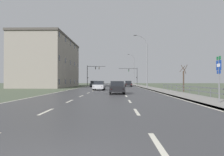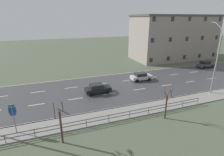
{
  "view_description": "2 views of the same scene",
  "coord_description": "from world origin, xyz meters",
  "px_view_note": "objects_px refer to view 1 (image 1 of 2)",
  "views": [
    {
      "loc": [
        1.28,
        -3.2,
        1.63
      ],
      "look_at": [
        0.07,
        57.27,
        2.4
      ],
      "focal_mm": 33.04,
      "sensor_mm": 36.0,
      "label": 1
    },
    {
      "loc": [
        26.2,
        15.38,
        11.48
      ],
      "look_at": [
        0.0,
        24.87,
        1.77
      ],
      "focal_mm": 27.75,
      "sensor_mm": 36.0,
      "label": 2
    }
  ],
  "objects_px": {
    "highway_sign": "(219,73)",
    "traffic_signal_left": "(92,72)",
    "car_mid_centre": "(128,84)",
    "car_near_left": "(94,84)",
    "street_lamp_distant": "(134,70)",
    "brick_building": "(49,63)",
    "traffic_signal_right": "(133,74)",
    "street_lamp_midground": "(146,62)",
    "car_far_right": "(99,85)",
    "car_distant": "(117,87)"
  },
  "relations": [
    {
      "from": "car_distant",
      "to": "brick_building",
      "type": "relative_size",
      "value": 0.17
    },
    {
      "from": "highway_sign",
      "to": "traffic_signal_left",
      "type": "relative_size",
      "value": 0.52
    },
    {
      "from": "car_mid_centre",
      "to": "brick_building",
      "type": "height_order",
      "value": "brick_building"
    },
    {
      "from": "traffic_signal_left",
      "to": "brick_building",
      "type": "xyz_separation_m",
      "value": [
        -9.52,
        -12.6,
        1.74
      ]
    },
    {
      "from": "car_mid_centre",
      "to": "brick_building",
      "type": "distance_m",
      "value": 21.34
    },
    {
      "from": "car_near_left",
      "to": "brick_building",
      "type": "relative_size",
      "value": 0.17
    },
    {
      "from": "car_far_right",
      "to": "car_distant",
      "type": "xyz_separation_m",
      "value": [
        2.97,
        -9.5,
        0.0
      ]
    },
    {
      "from": "car_mid_centre",
      "to": "car_distant",
      "type": "distance_m",
      "value": 30.37
    },
    {
      "from": "street_lamp_distant",
      "to": "traffic_signal_right",
      "type": "bearing_deg",
      "value": -95.45
    },
    {
      "from": "street_lamp_distant",
      "to": "traffic_signal_left",
      "type": "bearing_deg",
      "value": -152.26
    },
    {
      "from": "highway_sign",
      "to": "traffic_signal_right",
      "type": "relative_size",
      "value": 0.56
    },
    {
      "from": "street_lamp_midground",
      "to": "street_lamp_distant",
      "type": "bearing_deg",
      "value": 89.9
    },
    {
      "from": "street_lamp_midground",
      "to": "car_far_right",
      "type": "bearing_deg",
      "value": -139.93
    },
    {
      "from": "street_lamp_distant",
      "to": "car_distant",
      "type": "height_order",
      "value": "street_lamp_distant"
    },
    {
      "from": "street_lamp_distant",
      "to": "traffic_signal_left",
      "type": "xyz_separation_m",
      "value": [
        -13.94,
        -7.33,
        -0.96
      ]
    },
    {
      "from": "traffic_signal_left",
      "to": "car_distant",
      "type": "xyz_separation_m",
      "value": [
        7.86,
        -40.26,
        -3.64
      ]
    },
    {
      "from": "traffic_signal_left",
      "to": "car_near_left",
      "type": "relative_size",
      "value": 1.56
    },
    {
      "from": "street_lamp_distant",
      "to": "car_far_right",
      "type": "height_order",
      "value": "street_lamp_distant"
    },
    {
      "from": "street_lamp_distant",
      "to": "car_mid_centre",
      "type": "height_order",
      "value": "street_lamp_distant"
    },
    {
      "from": "car_mid_centre",
      "to": "car_near_left",
      "type": "xyz_separation_m",
      "value": [
        -9.03,
        -1.31,
        0.0
      ]
    },
    {
      "from": "car_distant",
      "to": "car_mid_centre",
      "type": "bearing_deg",
      "value": 83.12
    },
    {
      "from": "car_far_right",
      "to": "car_distant",
      "type": "relative_size",
      "value": 1.0
    },
    {
      "from": "street_lamp_midground",
      "to": "brick_building",
      "type": "xyz_separation_m",
      "value": [
        -23.4,
        10.6,
        0.82
      ]
    },
    {
      "from": "highway_sign",
      "to": "car_mid_centre",
      "type": "xyz_separation_m",
      "value": [
        -3.89,
        40.95,
        -1.33
      ]
    },
    {
      "from": "traffic_signal_right",
      "to": "brick_building",
      "type": "bearing_deg",
      "value": -151.78
    },
    {
      "from": "highway_sign",
      "to": "car_mid_centre",
      "type": "height_order",
      "value": "highway_sign"
    },
    {
      "from": "traffic_signal_right",
      "to": "car_mid_centre",
      "type": "distance_m",
      "value": 10.35
    },
    {
      "from": "car_far_right",
      "to": "brick_building",
      "type": "distance_m",
      "value": 23.8
    },
    {
      "from": "street_lamp_distant",
      "to": "highway_sign",
      "type": "relative_size",
      "value": 3.29
    },
    {
      "from": "car_far_right",
      "to": "car_near_left",
      "type": "bearing_deg",
      "value": 100.02
    },
    {
      "from": "traffic_signal_right",
      "to": "car_near_left",
      "type": "distance_m",
      "value": 15.99
    },
    {
      "from": "traffic_signal_left",
      "to": "brick_building",
      "type": "relative_size",
      "value": 0.27
    },
    {
      "from": "car_near_left",
      "to": "brick_building",
      "type": "height_order",
      "value": "brick_building"
    },
    {
      "from": "car_mid_centre",
      "to": "brick_building",
      "type": "bearing_deg",
      "value": -174.11
    },
    {
      "from": "traffic_signal_right",
      "to": "car_far_right",
      "type": "distance_m",
      "value": 31.62
    },
    {
      "from": "highway_sign",
      "to": "traffic_signal_left",
      "type": "height_order",
      "value": "traffic_signal_left"
    },
    {
      "from": "traffic_signal_left",
      "to": "car_near_left",
      "type": "distance_m",
      "value": 12.09
    },
    {
      "from": "traffic_signal_left",
      "to": "car_distant",
      "type": "height_order",
      "value": "traffic_signal_left"
    },
    {
      "from": "street_lamp_distant",
      "to": "car_near_left",
      "type": "bearing_deg",
      "value": -122.68
    },
    {
      "from": "car_distant",
      "to": "street_lamp_midground",
      "type": "bearing_deg",
      "value": 69.56
    },
    {
      "from": "street_lamp_distant",
      "to": "traffic_signal_right",
      "type": "xyz_separation_m",
      "value": [
        -0.74,
        -7.74,
        -1.56
      ]
    },
    {
      "from": "traffic_signal_right",
      "to": "car_distant",
      "type": "bearing_deg",
      "value": -97.63
    },
    {
      "from": "street_lamp_midground",
      "to": "car_distant",
      "type": "xyz_separation_m",
      "value": [
        -6.02,
        -17.06,
        -4.56
      ]
    },
    {
      "from": "traffic_signal_right",
      "to": "traffic_signal_left",
      "type": "distance_m",
      "value": 13.22
    },
    {
      "from": "street_lamp_midground",
      "to": "traffic_signal_right",
      "type": "bearing_deg",
      "value": 91.72
    },
    {
      "from": "street_lamp_distant",
      "to": "car_mid_centre",
      "type": "relative_size",
      "value": 2.66
    },
    {
      "from": "street_lamp_midground",
      "to": "street_lamp_distant",
      "type": "relative_size",
      "value": 1.0
    },
    {
      "from": "street_lamp_distant",
      "to": "car_distant",
      "type": "bearing_deg",
      "value": -97.28
    },
    {
      "from": "street_lamp_distant",
      "to": "brick_building",
      "type": "bearing_deg",
      "value": -139.65
    },
    {
      "from": "street_lamp_midground",
      "to": "highway_sign",
      "type": "relative_size",
      "value": 3.3
    }
  ]
}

